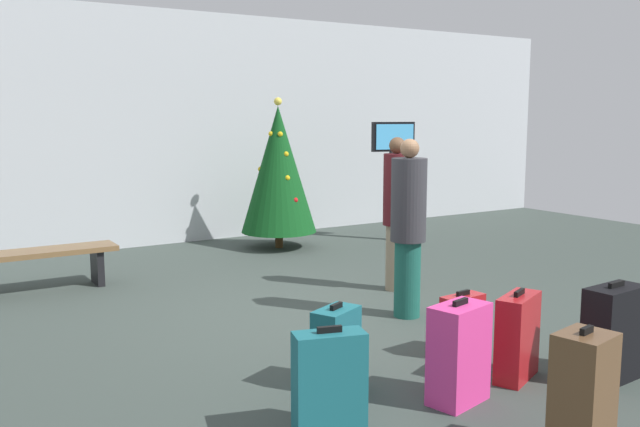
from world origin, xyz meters
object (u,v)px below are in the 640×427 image
suitcase_3 (613,333)px  suitcase_6 (517,337)px  suitcase_0 (462,325)px  suitcase_2 (459,354)px  traveller_0 (396,210)px  waiting_bench (40,260)px  holiday_tree (278,169)px  suitcase_5 (336,348)px  flight_info_kiosk (393,161)px  suitcase_4 (329,384)px  suitcase_1 (583,398)px  traveller_1 (408,224)px

suitcase_3 → suitcase_6: suitcase_3 is taller
suitcase_0 → suitcase_2: size_ratio=0.75×
traveller_0 → suitcase_0: size_ratio=3.17×
waiting_bench → suitcase_3: suitcase_3 is taller
holiday_tree → suitcase_5: holiday_tree is taller
suitcase_3 → traveller_0: bearing=84.6°
suitcase_3 → flight_info_kiosk: bearing=68.3°
suitcase_3 → suitcase_4: size_ratio=1.08×
suitcase_4 → suitcase_5: bearing=53.7°
suitcase_2 → holiday_tree: bearing=73.8°
holiday_tree → waiting_bench: 3.75m
suitcase_5 → suitcase_2: bearing=-50.0°
suitcase_1 → suitcase_2: suitcase_1 is taller
suitcase_0 → suitcase_5: size_ratio=0.87×
holiday_tree → flight_info_kiosk: size_ratio=1.19×
traveller_0 → traveller_1: bearing=-121.7°
suitcase_3 → suitcase_0: bearing=120.2°
suitcase_2 → suitcase_6: (0.68, 0.09, -0.02)m
flight_info_kiosk → traveller_0: 3.24m
flight_info_kiosk → suitcase_4: size_ratio=2.68×
holiday_tree → suitcase_0: size_ratio=4.08×
suitcase_1 → suitcase_6: size_ratio=1.16×
suitcase_6 → suitcase_2: bearing=-172.6°
suitcase_4 → suitcase_5: size_ratio=1.11×
traveller_1 → suitcase_3: 2.21m
flight_info_kiosk → waiting_bench: size_ratio=1.13×
suitcase_4 → suitcase_6: (1.72, 0.03, -0.01)m
traveller_1 → suitcase_4: (-2.04, -1.76, -0.60)m
traveller_1 → suitcase_3: (0.27, -2.12, -0.57)m
suitcase_4 → waiting_bench: bearing=100.4°
traveller_1 → suitcase_4: bearing=-139.4°
flight_info_kiosk → traveller_0: (-1.94, -2.57, -0.34)m
traveller_1 → suitcase_6: traveller_1 is taller
traveller_0 → suitcase_2: (-1.56, -2.71, -0.58)m
suitcase_1 → suitcase_4: 1.49m
suitcase_2 → suitcase_5: size_ratio=1.17×
waiting_bench → suitcase_5: 4.32m
flight_info_kiosk → waiting_bench: bearing=-174.9°
holiday_tree → suitcase_6: 5.72m
holiday_tree → suitcase_2: 5.95m
traveller_0 → traveller_1: (-0.55, -0.89, 0.00)m
flight_info_kiosk → suitcase_4: 6.98m
suitcase_2 → suitcase_1: bearing=-88.6°
traveller_1 → suitcase_2: size_ratio=2.39×
traveller_1 → suitcase_3: bearing=-82.8°
suitcase_6 → holiday_tree: bearing=80.2°
suitcase_1 → holiday_tree: bearing=76.3°
suitcase_4 → suitcase_3: bearing=-9.0°
suitcase_1 → suitcase_6: bearing=58.7°
holiday_tree → traveller_1: (-0.63, -3.84, -0.26)m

